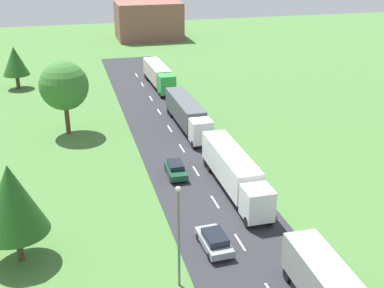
{
  "coord_description": "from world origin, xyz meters",
  "views": [
    {
      "loc": [
        -12.38,
        -5.86,
        22.9
      ],
      "look_at": [
        -0.13,
        40.64,
        2.73
      ],
      "focal_mm": 46.27,
      "sensor_mm": 36.0,
      "label": 1
    }
  ],
  "objects_px": {
    "tree_oak": "(15,61)",
    "tree_maple": "(12,199)",
    "tree_pine": "(64,86)",
    "car_third": "(214,241)",
    "truck_second": "(234,171)",
    "truck_fourth": "(159,75)",
    "truck_third": "(187,113)",
    "lamppost_second": "(179,232)",
    "car_fourth": "(176,169)",
    "distant_building": "(148,20)"
  },
  "relations": [
    {
      "from": "tree_pine",
      "to": "truck_fourth",
      "type": "bearing_deg",
      "value": 49.31
    },
    {
      "from": "truck_fourth",
      "to": "tree_oak",
      "type": "xyz_separation_m",
      "value": [
        -22.41,
        5.07,
        2.44
      ]
    },
    {
      "from": "car_fourth",
      "to": "tree_maple",
      "type": "height_order",
      "value": "tree_maple"
    },
    {
      "from": "truck_second",
      "to": "truck_fourth",
      "type": "distance_m",
      "value": 37.45
    },
    {
      "from": "truck_third",
      "to": "tree_maple",
      "type": "distance_m",
      "value": 31.05
    },
    {
      "from": "truck_second",
      "to": "truck_third",
      "type": "distance_m",
      "value": 17.71
    },
    {
      "from": "truck_third",
      "to": "distant_building",
      "type": "height_order",
      "value": "distant_building"
    },
    {
      "from": "truck_fourth",
      "to": "tree_maple",
      "type": "height_order",
      "value": "tree_maple"
    },
    {
      "from": "car_fourth",
      "to": "lamppost_second",
      "type": "height_order",
      "value": "lamppost_second"
    },
    {
      "from": "truck_second",
      "to": "tree_maple",
      "type": "height_order",
      "value": "tree_maple"
    },
    {
      "from": "tree_pine",
      "to": "distant_building",
      "type": "xyz_separation_m",
      "value": [
        21.01,
        59.85,
        -1.84
      ]
    },
    {
      "from": "car_fourth",
      "to": "distant_building",
      "type": "distance_m",
      "value": 75.98
    },
    {
      "from": "car_third",
      "to": "distant_building",
      "type": "height_order",
      "value": "distant_building"
    },
    {
      "from": "truck_third",
      "to": "lamppost_second",
      "type": "height_order",
      "value": "lamppost_second"
    },
    {
      "from": "car_third",
      "to": "tree_pine",
      "type": "height_order",
      "value": "tree_pine"
    },
    {
      "from": "truck_third",
      "to": "tree_oak",
      "type": "xyz_separation_m",
      "value": [
        -22.21,
        24.81,
        2.41
      ]
    },
    {
      "from": "tree_maple",
      "to": "distant_building",
      "type": "relative_size",
      "value": 0.53
    },
    {
      "from": "lamppost_second",
      "to": "distant_building",
      "type": "height_order",
      "value": "distant_building"
    },
    {
      "from": "car_third",
      "to": "tree_oak",
      "type": "relative_size",
      "value": 0.62
    },
    {
      "from": "tree_maple",
      "to": "distant_building",
      "type": "distance_m",
      "value": 89.82
    },
    {
      "from": "tree_oak",
      "to": "tree_maple",
      "type": "height_order",
      "value": "tree_maple"
    },
    {
      "from": "tree_oak",
      "to": "tree_pine",
      "type": "distance_m",
      "value": 23.85
    },
    {
      "from": "truck_fourth",
      "to": "distant_building",
      "type": "bearing_deg",
      "value": 82.06
    },
    {
      "from": "truck_fourth",
      "to": "truck_third",
      "type": "bearing_deg",
      "value": -90.58
    },
    {
      "from": "truck_fourth",
      "to": "tree_maple",
      "type": "relative_size",
      "value": 1.69
    },
    {
      "from": "truck_fourth",
      "to": "car_third",
      "type": "height_order",
      "value": "truck_fourth"
    },
    {
      "from": "tree_oak",
      "to": "tree_maple",
      "type": "bearing_deg",
      "value": -86.57
    },
    {
      "from": "truck_fourth",
      "to": "tree_maple",
      "type": "xyz_separation_m",
      "value": [
        -19.48,
        -43.88,
        3.2
      ]
    },
    {
      "from": "car_third",
      "to": "tree_oak",
      "type": "height_order",
      "value": "tree_oak"
    },
    {
      "from": "car_third",
      "to": "car_fourth",
      "type": "xyz_separation_m",
      "value": [
        -0.01,
        13.5,
        -0.02
      ]
    },
    {
      "from": "tree_pine",
      "to": "tree_oak",
      "type": "bearing_deg",
      "value": 107.85
    },
    {
      "from": "tree_oak",
      "to": "distant_building",
      "type": "bearing_deg",
      "value": 52.74
    },
    {
      "from": "lamppost_second",
      "to": "tree_maple",
      "type": "height_order",
      "value": "tree_maple"
    },
    {
      "from": "car_fourth",
      "to": "distant_building",
      "type": "relative_size",
      "value": 0.28
    },
    {
      "from": "car_third",
      "to": "tree_maple",
      "type": "distance_m",
      "value": 15.59
    },
    {
      "from": "tree_oak",
      "to": "tree_pine",
      "type": "relative_size",
      "value": 0.75
    },
    {
      "from": "truck_second",
      "to": "tree_maple",
      "type": "distance_m",
      "value": 20.71
    },
    {
      "from": "truck_third",
      "to": "lamppost_second",
      "type": "distance_m",
      "value": 31.37
    },
    {
      "from": "car_third",
      "to": "car_fourth",
      "type": "bearing_deg",
      "value": 90.05
    },
    {
      "from": "car_third",
      "to": "tree_maple",
      "type": "height_order",
      "value": "tree_maple"
    },
    {
      "from": "truck_third",
      "to": "distant_building",
      "type": "relative_size",
      "value": 0.94
    },
    {
      "from": "car_third",
      "to": "lamppost_second",
      "type": "distance_m",
      "value": 6.27
    },
    {
      "from": "truck_third",
      "to": "truck_fourth",
      "type": "height_order",
      "value": "truck_third"
    },
    {
      "from": "truck_second",
      "to": "car_third",
      "type": "bearing_deg",
      "value": -117.81
    },
    {
      "from": "car_third",
      "to": "lamppost_second",
      "type": "relative_size",
      "value": 0.54
    },
    {
      "from": "lamppost_second",
      "to": "tree_oak",
      "type": "xyz_separation_m",
      "value": [
        -13.97,
        55.0,
        0.09
      ]
    },
    {
      "from": "tree_oak",
      "to": "distant_building",
      "type": "relative_size",
      "value": 0.45
    },
    {
      "from": "car_third",
      "to": "tree_maple",
      "type": "bearing_deg",
      "value": 170.4
    },
    {
      "from": "truck_fourth",
      "to": "tree_pine",
      "type": "relative_size",
      "value": 1.48
    },
    {
      "from": "car_fourth",
      "to": "distant_building",
      "type": "bearing_deg",
      "value": 81.93
    }
  ]
}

